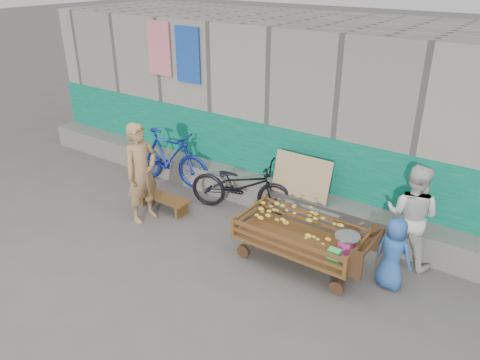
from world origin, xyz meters
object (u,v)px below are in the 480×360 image
Objects in this scene: vendor_man at (141,173)px; woman at (412,216)px; bicycle_dark at (241,186)px; bench at (164,200)px; child at (393,253)px; banana_cart at (298,229)px; bicycle_blue at (169,158)px.

woman is at bearing -67.42° from vendor_man.
vendor_man is 1.68m from bicycle_dark.
child is at bearing 2.62° from bench.
banana_cart is 1.15× the size of vendor_man.
banana_cart is 1.91× the size of child.
vendor_man is 4.16m from woman.
bench is 4.06m from woman.
woman is (3.93, 0.84, 0.57)m from bench.
bicycle_blue is (-1.76, 0.11, 0.06)m from bicycle_dark.
banana_cart is 1.09× the size of bicycle_blue.
vendor_man is 1.44m from bicycle_blue.
bench is 3.95m from child.
child is at bearing 11.27° from banana_cart.
child reaches higher than bicycle_dark.
vendor_man reaches higher than child.
banana_cart reaches higher than bench.
bicycle_blue is at bearing 126.40° from bench.
bench is at bearing 178.44° from banana_cart.
bicycle_blue is (-0.63, 0.85, 0.35)m from bench.
woman is at bearing -96.63° from bicycle_blue.
banana_cart is at bearing -77.71° from vendor_man.
banana_cart is 2.69m from bench.
vendor_man is 1.11× the size of woman.
child is at bearing 91.38° from woman.
banana_cart is 3.42m from bicycle_blue.
banana_cart is 1.74m from bicycle_dark.
bicycle_blue is (-4.56, 0.67, 0.03)m from child.
banana_cart is at bearing 37.04° from woman.
bicycle_blue reaches higher than banana_cart.
banana_cart is 1.27× the size of woman.
bench is at bearing 13.73° from child.
woman is 1.50× the size of child.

